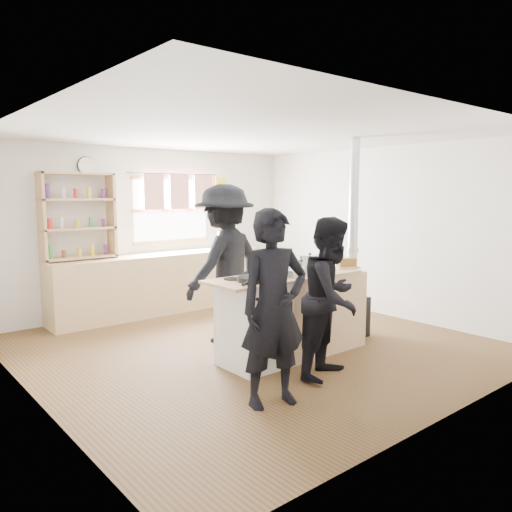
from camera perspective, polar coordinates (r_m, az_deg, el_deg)
name	(u,v)px	position (r m, az deg, el deg)	size (l,w,h in m)	color
ground	(253,346)	(6.10, -0.30, -10.22)	(5.00, 5.00, 0.01)	brown
back_counter	(162,283)	(7.79, -10.71, -3.05)	(3.40, 0.55, 0.90)	tan
shelving_unit	(78,216)	(7.29, -19.68, 4.36)	(1.00, 0.28, 1.20)	tan
thermos	(220,240)	(8.29, -4.11, 1.84)	(0.10, 0.10, 0.29)	silver
cooking_island	(294,314)	(5.67, 4.38, -6.66)	(1.97, 0.64, 0.93)	silver
skillet_greens	(253,279)	(5.08, -0.33, -2.61)	(0.45, 0.45, 0.05)	black
roast_tray	(290,271)	(5.46, 3.86, -1.76)	(0.41, 0.36, 0.08)	silver
stockpot_stove	(262,269)	(5.34, 0.67, -1.54)	(0.23, 0.23, 0.19)	#BBBBBE
stockpot_counter	(310,262)	(5.85, 6.16, -0.71)	(0.27, 0.27, 0.20)	silver
bread_board	(346,264)	(6.06, 10.29, -0.89)	(0.34, 0.29, 0.12)	tan
flue_heater	(352,286)	(6.46, 10.88, -3.40)	(0.35, 0.35, 2.50)	black
person_near_left	(274,308)	(4.27, 2.05, -5.98)	(0.62, 0.41, 1.70)	black
person_near_right	(332,298)	(5.00, 8.66, -4.72)	(0.78, 0.60, 1.60)	black
person_far	(225,264)	(6.11, -3.56, -0.87)	(1.25, 0.72, 1.93)	black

